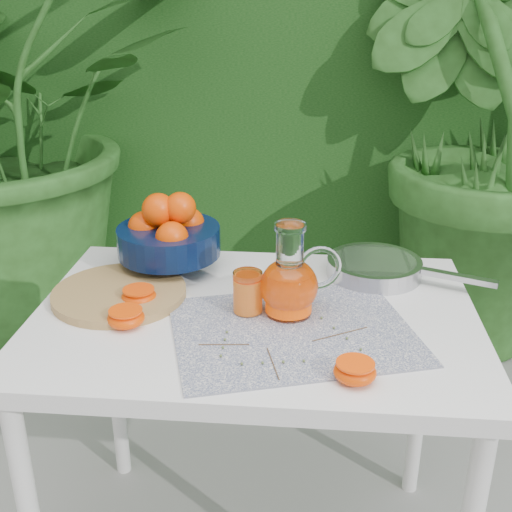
# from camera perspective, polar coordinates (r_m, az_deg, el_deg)

# --- Properties ---
(hedge_backdrop) EXTENTS (8.00, 1.65, 2.50)m
(hedge_backdrop) POSITION_cam_1_polar(r_m,az_deg,el_deg) (3.40, 2.09, 19.00)
(hedge_backdrop) COLOR #143F12
(hedge_backdrop) RESTS_ON ground
(potted_plant_left) EXTENTS (2.55, 2.55, 1.84)m
(potted_plant_left) POSITION_cam_1_polar(r_m,az_deg,el_deg) (2.97, -21.67, 11.55)
(potted_plant_left) COLOR #28521C
(potted_plant_left) RESTS_ON ground
(potted_plant_right) EXTENTS (2.48, 2.48, 1.76)m
(potted_plant_right) POSITION_cam_1_polar(r_m,az_deg,el_deg) (2.75, 18.33, 10.22)
(potted_plant_right) COLOR #28521C
(potted_plant_right) RESTS_ON ground
(white_table) EXTENTS (1.00, 0.70, 0.75)m
(white_table) POSITION_cam_1_polar(r_m,az_deg,el_deg) (1.50, -0.07, -7.78)
(white_table) COLOR white
(white_table) RESTS_ON ground
(placemat) EXTENTS (0.59, 0.52, 0.00)m
(placemat) POSITION_cam_1_polar(r_m,az_deg,el_deg) (1.38, 3.27, -6.64)
(placemat) COLOR #0C1946
(placemat) RESTS_ON white_table
(cutting_board) EXTENTS (0.39, 0.39, 0.02)m
(cutting_board) POSITION_cam_1_polar(r_m,az_deg,el_deg) (1.55, -12.05, -3.29)
(cutting_board) COLOR #A17E48
(cutting_board) RESTS_ON white_table
(fruit_bowl) EXTENTS (0.34, 0.34, 0.21)m
(fruit_bowl) POSITION_cam_1_polar(r_m,az_deg,el_deg) (1.65, -7.78, 1.94)
(fruit_bowl) COLOR black
(fruit_bowl) RESTS_ON white_table
(juice_pitcher) EXTENTS (0.20, 0.16, 0.21)m
(juice_pitcher) POSITION_cam_1_polar(r_m,az_deg,el_deg) (1.41, 3.06, -2.43)
(juice_pitcher) COLOR white
(juice_pitcher) RESTS_ON white_table
(juice_tumbler) EXTENTS (0.08, 0.08, 0.10)m
(juice_tumbler) POSITION_cam_1_polar(r_m,az_deg,el_deg) (1.43, -0.74, -3.32)
(juice_tumbler) COLOR white
(juice_tumbler) RESTS_ON white_table
(saute_pan) EXTENTS (0.44, 0.31, 0.04)m
(saute_pan) POSITION_cam_1_polar(r_m,az_deg,el_deg) (1.65, 10.58, -0.95)
(saute_pan) COLOR #ABABAF
(saute_pan) RESTS_ON white_table
(orange_halves) EXTENTS (0.58, 0.36, 0.04)m
(orange_halves) POSITION_cam_1_polar(r_m,az_deg,el_deg) (1.37, -5.18, -6.18)
(orange_halves) COLOR #F02E02
(orange_halves) RESTS_ON white_table
(thyme_sprigs) EXTENTS (0.35, 0.25, 0.01)m
(thyme_sprigs) POSITION_cam_1_polar(r_m,az_deg,el_deg) (1.32, 2.36, -7.99)
(thyme_sprigs) COLOR #513A25
(thyme_sprigs) RESTS_ON white_table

